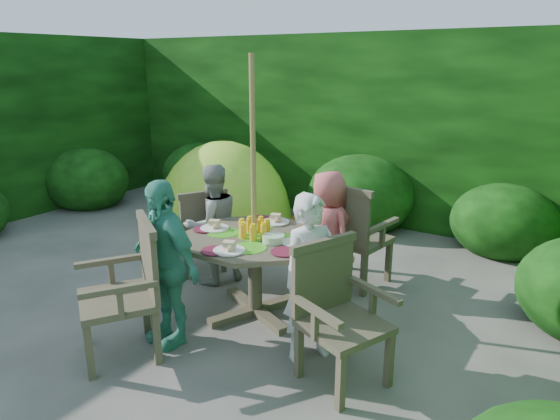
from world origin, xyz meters
The scene contains 13 objects.
ground centered at (0.00, 0.00, 0.00)m, with size 60.00×60.00×0.00m, color #4A4742.
hedge_enclosure centered at (0.00, 1.33, 1.25)m, with size 9.00×9.00×2.50m.
patio_table centered at (0.87, 0.56, 0.61)m, with size 1.63×1.63×0.86m.
parasol_pole centered at (0.86, 0.56, 1.10)m, with size 0.04×0.04×2.20m, color olive.
garden_chair_right centered at (1.87, 0.12, 0.50)m, with size 0.67×0.71×0.94m.
garden_chair_left centered at (-0.15, 1.00, 0.46)m, with size 0.65×0.68×0.87m.
garden_chair_back centered at (1.32, 1.56, 0.53)m, with size 0.67×0.61×0.99m.
garden_chair_front centered at (0.44, -0.45, 0.53)m, with size 0.79×0.77×1.00m.
child_right centered at (1.59, 0.24, 0.63)m, with size 0.46×0.30×1.27m, color silver.
child_left centered at (0.13, 0.88, 0.60)m, with size 0.58×0.45×1.20m, color #959691.
child_back centered at (1.18, 1.29, 0.59)m, with size 0.58×0.38×1.19m, color #D3575C.
child_front centered at (0.54, -0.17, 0.66)m, with size 0.77×0.32×1.32m, color teal.
dome_tent centered at (-0.97, 2.39, 0.00)m, with size 2.24×2.24×2.26m.
Camera 1 is at (3.20, -2.66, 2.14)m, focal length 32.00 mm.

